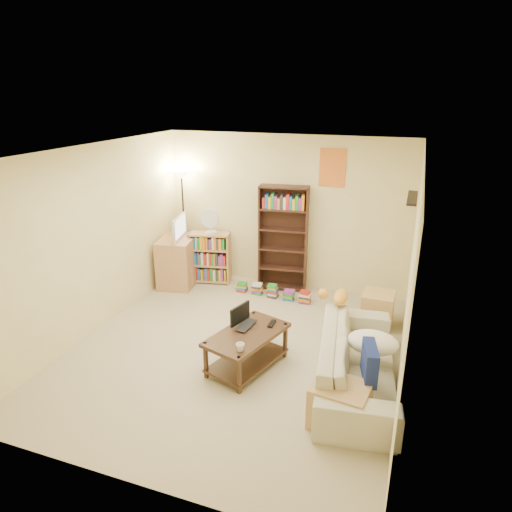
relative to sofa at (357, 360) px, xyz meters
name	(u,v)px	position (x,y,z in m)	size (l,w,h in m)	color
room	(234,228)	(-1.55, 0.22, 1.32)	(4.50, 4.54, 2.52)	#B9AA8B
sofa	(357,360)	(0.00, 0.00, 0.00)	(1.09, 2.18, 0.61)	beige
navy_pillow	(370,363)	(0.16, -0.43, 0.28)	(0.40, 0.12, 0.36)	navy
cream_blanket	(373,343)	(0.14, 0.07, 0.22)	(0.56, 0.40, 0.24)	white
tabby_cat	(338,296)	(-0.38, 0.76, 0.39)	(0.49, 0.22, 0.17)	gold
coffee_table	(247,345)	(-1.28, -0.09, 0.00)	(0.86, 1.16, 0.46)	#442C1A
laptop	(250,326)	(-1.29, 0.04, 0.17)	(0.26, 0.37, 0.03)	black
laptop_screen	(240,314)	(-1.43, 0.09, 0.29)	(0.01, 0.34, 0.23)	white
mug	(240,347)	(-1.21, -0.48, 0.20)	(0.10, 0.10, 0.09)	white
tv_remote	(272,324)	(-1.06, 0.20, 0.17)	(0.06, 0.18, 0.02)	black
tv_stand	(178,261)	(-3.25, 1.86, 0.10)	(0.54, 0.76, 0.82)	tan
television	(176,227)	(-3.25, 1.86, 0.70)	(0.21, 0.66, 0.38)	black
tall_bookshelf	(283,236)	(-1.53, 2.26, 0.61)	(0.81, 0.36, 1.73)	#3B1E16
short_bookshelf	(210,258)	(-2.78, 2.12, 0.13)	(0.72, 0.41, 0.88)	tan
desk_fan	(210,221)	(-2.73, 2.08, 0.80)	(0.31, 0.18, 0.44)	white
floor_lamp	(182,193)	(-3.32, 2.26, 1.19)	(0.32, 0.32, 1.88)	black
side_table	(377,309)	(0.08, 1.50, -0.06)	(0.42, 0.42, 0.48)	tan
end_cabinet	(340,405)	(-0.07, -0.72, -0.08)	(0.54, 0.45, 0.45)	tan
book_stacks	(274,292)	(-1.55, 1.88, -0.21)	(1.26, 0.22, 0.21)	red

